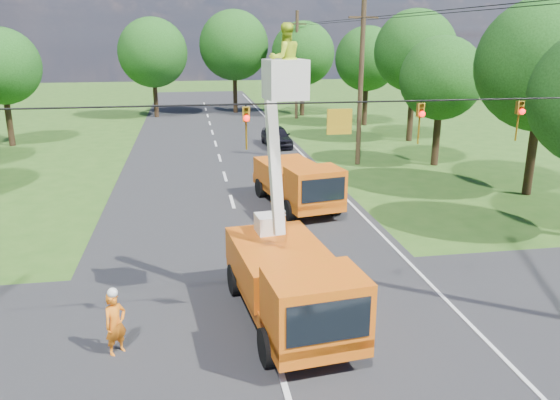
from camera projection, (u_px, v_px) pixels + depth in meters
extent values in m
plane|color=#2C5519|center=(225.00, 177.00, 31.23)|extent=(140.00, 140.00, 0.00)
cube|color=black|center=(225.00, 177.00, 31.23)|extent=(12.00, 100.00, 0.06)
cube|color=black|center=(273.00, 347.00, 14.24)|extent=(56.00, 10.00, 0.07)
cube|color=silver|center=(320.00, 173.00, 32.12)|extent=(0.12, 90.00, 0.02)
cube|color=#E1550F|center=(288.00, 295.00, 15.39)|extent=(3.03, 6.56, 0.48)
cube|color=#E1550F|center=(315.00, 306.00, 13.06)|extent=(2.51, 2.05, 1.58)
cube|color=black|center=(329.00, 322.00, 12.22)|extent=(2.00, 0.29, 1.00)
cube|color=#E1550F|center=(280.00, 262.00, 15.97)|extent=(2.91, 4.16, 1.06)
cylinder|color=black|center=(268.00, 347.00, 13.33)|extent=(0.45, 1.00, 0.97)
cylinder|color=black|center=(352.00, 334.00, 13.91)|extent=(0.45, 1.00, 0.97)
cylinder|color=black|center=(235.00, 279.00, 17.02)|extent=(0.45, 1.00, 0.97)
cylinder|color=black|center=(303.00, 271.00, 17.61)|extent=(0.45, 1.00, 0.97)
cube|color=silver|center=(269.00, 224.00, 16.81)|extent=(0.88, 0.88, 0.58)
cube|color=silver|center=(274.00, 154.00, 15.60)|extent=(0.45, 1.44, 4.58)
cube|color=silver|center=(285.00, 79.00, 13.96)|extent=(1.11, 1.11, 1.00)
imported|color=#C6E526|center=(285.00, 59.00, 13.81)|extent=(0.98, 0.84, 1.76)
cube|color=#E1550F|center=(296.00, 191.00, 25.79)|extent=(3.39, 6.52, 0.47)
cube|color=#E1550F|center=(315.00, 186.00, 23.56)|extent=(2.56, 2.15, 1.55)
cube|color=black|center=(323.00, 190.00, 22.76)|extent=(1.94, 0.43, 0.98)
cube|color=#E1550F|center=(289.00, 173.00, 26.35)|extent=(3.10, 4.21, 1.03)
cylinder|color=black|center=(289.00, 211.00, 23.75)|extent=(0.50, 1.00, 0.95)
cylinder|color=black|center=(334.00, 205.00, 24.47)|extent=(0.50, 1.00, 0.95)
cylinder|color=black|center=(261.00, 188.00, 27.27)|extent=(0.50, 1.00, 0.95)
cylinder|color=black|center=(301.00, 184.00, 27.99)|extent=(0.50, 1.00, 0.95)
imported|color=orange|center=(115.00, 324.00, 13.69)|extent=(0.73, 0.71, 1.69)
imported|color=black|center=(276.00, 136.00, 39.69)|extent=(1.97, 4.46, 1.49)
cone|color=orange|center=(312.00, 249.00, 19.75)|extent=(0.36, 0.36, 0.70)
cube|color=orange|center=(312.00, 257.00, 19.85)|extent=(0.38, 0.38, 0.04)
cylinder|color=white|center=(312.00, 247.00, 19.73)|extent=(0.26, 0.26, 0.09)
cylinder|color=white|center=(312.00, 251.00, 19.78)|extent=(0.31, 0.31, 0.09)
cone|color=orange|center=(286.00, 212.00, 23.84)|extent=(0.36, 0.36, 0.70)
cube|color=orange|center=(286.00, 220.00, 23.93)|extent=(0.38, 0.38, 0.04)
cylinder|color=white|center=(286.00, 211.00, 23.82)|extent=(0.26, 0.26, 0.09)
cylinder|color=white|center=(286.00, 214.00, 23.86)|extent=(0.31, 0.31, 0.09)
cone|color=orange|center=(287.00, 180.00, 29.04)|extent=(0.36, 0.36, 0.70)
cube|color=orange|center=(287.00, 187.00, 29.14)|extent=(0.38, 0.38, 0.04)
cylinder|color=white|center=(287.00, 179.00, 29.02)|extent=(0.26, 0.26, 0.09)
cylinder|color=white|center=(287.00, 182.00, 29.06)|extent=(0.31, 0.31, 0.09)
cylinder|color=#4C3823|center=(361.00, 83.00, 33.01)|extent=(0.30, 0.30, 10.00)
cube|color=#4C3823|center=(364.00, 17.00, 31.91)|extent=(1.80, 0.12, 0.12)
cylinder|color=#4C3823|center=(297.00, 66.00, 51.89)|extent=(0.30, 0.30, 10.00)
cube|color=#4C3823|center=(297.00, 24.00, 50.79)|extent=(1.80, 0.12, 0.12)
cylinder|color=black|center=(250.00, 104.00, 12.34)|extent=(18.00, 0.04, 0.04)
cube|color=#AD8014|center=(339.00, 122.00, 12.80)|extent=(0.60, 0.05, 0.60)
imported|color=#AD8014|center=(246.00, 128.00, 12.48)|extent=(0.16, 0.20, 1.00)
sphere|color=#FF0C0C|center=(247.00, 118.00, 12.29)|extent=(0.14, 0.14, 0.14)
imported|color=#AD8014|center=(420.00, 124.00, 13.14)|extent=(0.16, 0.20, 1.00)
sphere|color=#FF0C0C|center=(422.00, 114.00, 12.96)|extent=(0.14, 0.14, 0.14)
imported|color=#AD8014|center=(518.00, 121.00, 13.55)|extent=(0.16, 0.20, 1.00)
sphere|color=#FF0C0C|center=(522.00, 112.00, 13.37)|extent=(0.14, 0.14, 0.14)
cylinder|color=#382616|center=(9.00, 118.00, 39.63)|extent=(0.44, 0.44, 4.05)
sphere|color=#184011|center=(1.00, 66.00, 38.56)|extent=(5.40, 5.40, 5.40)
cylinder|color=#382616|center=(532.00, 150.00, 27.28)|extent=(0.44, 0.44, 4.58)
sphere|color=#184011|center=(544.00, 65.00, 26.07)|extent=(6.40, 6.40, 6.40)
cylinder|color=#382616|center=(437.00, 135.00, 33.71)|extent=(0.44, 0.44, 3.78)
sphere|color=#184011|center=(441.00, 78.00, 32.72)|extent=(5.00, 5.00, 5.00)
cylinder|color=#382616|center=(411.00, 110.00, 41.38)|extent=(0.44, 0.44, 4.75)
sphere|color=#184011|center=(415.00, 51.00, 40.13)|extent=(6.00, 6.00, 6.00)
cylinder|color=#382616|center=(365.00, 102.00, 48.86)|extent=(0.44, 0.44, 4.14)
sphere|color=#184011|center=(367.00, 59.00, 47.77)|extent=(5.60, 5.60, 5.60)
cylinder|color=#382616|center=(155.00, 95.00, 53.40)|extent=(0.44, 0.44, 4.40)
sphere|color=#184011|center=(153.00, 53.00, 52.24)|extent=(6.60, 6.60, 6.60)
cylinder|color=#382616|center=(235.00, 89.00, 56.49)|extent=(0.44, 0.44, 4.84)
sphere|color=#184011|center=(234.00, 45.00, 55.22)|extent=(7.00, 7.00, 7.00)
cylinder|color=#382616|center=(302.00, 94.00, 54.76)|extent=(0.44, 0.44, 4.31)
sphere|color=#184011|center=(303.00, 53.00, 53.63)|extent=(6.20, 6.20, 6.20)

